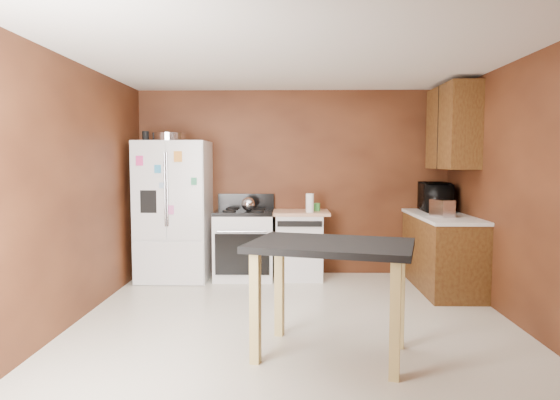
{
  "coord_description": "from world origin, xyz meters",
  "views": [
    {
      "loc": [
        -0.05,
        -4.56,
        1.55
      ],
      "look_at": [
        -0.15,
        0.85,
        1.12
      ],
      "focal_mm": 32.0,
      "sensor_mm": 36.0,
      "label": 1
    }
  ],
  "objects_px": {
    "pen_cup": "(146,136)",
    "island": "(331,260)",
    "green_canister": "(316,207)",
    "gas_range": "(244,243)",
    "roasting_pan": "(169,137)",
    "microwave": "(435,198)",
    "kettle": "(248,204)",
    "toaster": "(442,208)",
    "refrigerator": "(174,211)",
    "dishwasher": "(299,244)",
    "paper_towel": "(310,203)"
  },
  "relations": [
    {
      "from": "pen_cup",
      "to": "island",
      "type": "distance_m",
      "value": 3.48
    },
    {
      "from": "pen_cup",
      "to": "green_canister",
      "type": "relative_size",
      "value": 1.23
    },
    {
      "from": "gas_range",
      "to": "island",
      "type": "distance_m",
      "value": 2.78
    },
    {
      "from": "roasting_pan",
      "to": "gas_range",
      "type": "xyz_separation_m",
      "value": [
        0.96,
        0.07,
        -1.39
      ]
    },
    {
      "from": "microwave",
      "to": "island",
      "type": "bearing_deg",
      "value": 151.5
    },
    {
      "from": "pen_cup",
      "to": "gas_range",
      "type": "distance_m",
      "value": 1.88
    },
    {
      "from": "pen_cup",
      "to": "kettle",
      "type": "bearing_deg",
      "value": 1.41
    },
    {
      "from": "island",
      "to": "green_canister",
      "type": "bearing_deg",
      "value": 89.39
    },
    {
      "from": "microwave",
      "to": "toaster",
      "type": "bearing_deg",
      "value": 172.73
    },
    {
      "from": "kettle",
      "to": "toaster",
      "type": "height_order",
      "value": "toaster"
    },
    {
      "from": "toaster",
      "to": "refrigerator",
      "type": "xyz_separation_m",
      "value": [
        -3.28,
        0.64,
        -0.1
      ]
    },
    {
      "from": "dishwasher",
      "to": "pen_cup",
      "type": "bearing_deg",
      "value": -175.9
    },
    {
      "from": "toaster",
      "to": "refrigerator",
      "type": "height_order",
      "value": "refrigerator"
    },
    {
      "from": "dishwasher",
      "to": "island",
      "type": "height_order",
      "value": "island"
    },
    {
      "from": "refrigerator",
      "to": "toaster",
      "type": "bearing_deg",
      "value": -11.04
    },
    {
      "from": "paper_towel",
      "to": "gas_range",
      "type": "relative_size",
      "value": 0.22
    },
    {
      "from": "roasting_pan",
      "to": "gas_range",
      "type": "distance_m",
      "value": 1.69
    },
    {
      "from": "gas_range",
      "to": "dishwasher",
      "type": "height_order",
      "value": "gas_range"
    },
    {
      "from": "pen_cup",
      "to": "roasting_pan",
      "type": "bearing_deg",
      "value": 8.64
    },
    {
      "from": "microwave",
      "to": "paper_towel",
      "type": "bearing_deg",
      "value": 96.25
    },
    {
      "from": "refrigerator",
      "to": "island",
      "type": "distance_m",
      "value": 3.14
    },
    {
      "from": "microwave",
      "to": "island",
      "type": "xyz_separation_m",
      "value": [
        -1.56,
        -2.59,
        -0.29
      ]
    },
    {
      "from": "dishwasher",
      "to": "paper_towel",
      "type": "bearing_deg",
      "value": -46.98
    },
    {
      "from": "microwave",
      "to": "gas_range",
      "type": "height_order",
      "value": "microwave"
    },
    {
      "from": "roasting_pan",
      "to": "microwave",
      "type": "height_order",
      "value": "roasting_pan"
    },
    {
      "from": "toaster",
      "to": "pen_cup",
      "type": "bearing_deg",
      "value": 152.45
    },
    {
      "from": "pen_cup",
      "to": "microwave",
      "type": "distance_m",
      "value": 3.82
    },
    {
      "from": "microwave",
      "to": "refrigerator",
      "type": "height_order",
      "value": "refrigerator"
    },
    {
      "from": "dishwasher",
      "to": "toaster",
      "type": "bearing_deg",
      "value": -23.76
    },
    {
      "from": "roasting_pan",
      "to": "refrigerator",
      "type": "distance_m",
      "value": 0.95
    },
    {
      "from": "gas_range",
      "to": "island",
      "type": "relative_size",
      "value": 0.77
    },
    {
      "from": "green_canister",
      "to": "toaster",
      "type": "xyz_separation_m",
      "value": [
        1.42,
        -0.75,
        0.06
      ]
    },
    {
      "from": "paper_towel",
      "to": "kettle",
      "type": "bearing_deg",
      "value": 177.53
    },
    {
      "from": "green_canister",
      "to": "toaster",
      "type": "bearing_deg",
      "value": -27.94
    },
    {
      "from": "roasting_pan",
      "to": "pen_cup",
      "type": "distance_m",
      "value": 0.29
    },
    {
      "from": "green_canister",
      "to": "dishwasher",
      "type": "distance_m",
      "value": 0.54
    },
    {
      "from": "island",
      "to": "microwave",
      "type": "bearing_deg",
      "value": 58.92
    },
    {
      "from": "paper_towel",
      "to": "gas_range",
      "type": "bearing_deg",
      "value": 172.08
    },
    {
      "from": "gas_range",
      "to": "toaster",
      "type": "bearing_deg",
      "value": -16.48
    },
    {
      "from": "roasting_pan",
      "to": "toaster",
      "type": "distance_m",
      "value": 3.49
    },
    {
      "from": "roasting_pan",
      "to": "kettle",
      "type": "xyz_separation_m",
      "value": [
        1.02,
        -0.01,
        -0.86
      ]
    },
    {
      "from": "paper_towel",
      "to": "toaster",
      "type": "relative_size",
      "value": 0.88
    },
    {
      "from": "roasting_pan",
      "to": "refrigerator",
      "type": "relative_size",
      "value": 0.23
    },
    {
      "from": "kettle",
      "to": "toaster",
      "type": "distance_m",
      "value": 2.39
    },
    {
      "from": "kettle",
      "to": "dishwasher",
      "type": "bearing_deg",
      "value": 9.36
    },
    {
      "from": "kettle",
      "to": "roasting_pan",
      "type": "bearing_deg",
      "value": 179.34
    },
    {
      "from": "green_canister",
      "to": "refrigerator",
      "type": "height_order",
      "value": "refrigerator"
    },
    {
      "from": "kettle",
      "to": "paper_towel",
      "type": "xyz_separation_m",
      "value": [
        0.79,
        -0.03,
        0.02
      ]
    },
    {
      "from": "paper_towel",
      "to": "refrigerator",
      "type": "xyz_separation_m",
      "value": [
        -1.76,
        0.06,
        -0.11
      ]
    },
    {
      "from": "pen_cup",
      "to": "island",
      "type": "height_order",
      "value": "pen_cup"
    }
  ]
}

